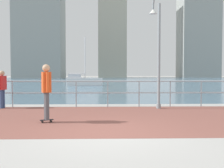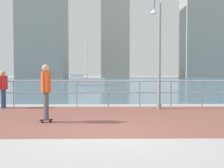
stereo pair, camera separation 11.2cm
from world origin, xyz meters
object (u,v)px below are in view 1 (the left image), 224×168
bystander (2,86)px  lamppost (157,43)px  skateboarder (46,88)px  sailboat_ivory (84,81)px

bystander → lamppost: bearing=-0.8°
skateboarder → sailboat_ivory: 24.13m
lamppost → skateboarder: lamppost is taller
sailboat_ivory → skateboarder: bearing=-87.9°
skateboarder → bystander: skateboarder is taller
sailboat_ivory → lamppost: bearing=-76.8°
lamppost → sailboat_ivory: size_ratio=0.84×
lamppost → bystander: size_ratio=3.11×
skateboarder → sailboat_ivory: sailboat_ivory is taller
skateboarder → bystander: bearing=128.3°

